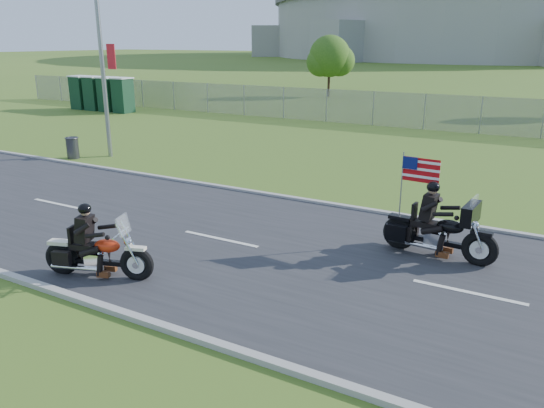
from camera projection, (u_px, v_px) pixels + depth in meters
The scene contains 15 objects.
ground at pixel (291, 256), 12.45m from camera, with size 420.00×420.00×0.00m, color #3C5B1C.
road at pixel (291, 255), 12.44m from camera, with size 120.00×8.00×0.04m, color #28282B.
curb_north at pixel (354, 208), 15.80m from camera, with size 120.00×0.18×0.12m, color #9E9B93.
curb_south at pixel (181, 333), 9.07m from camera, with size 120.00×0.18×0.12m, color #9E9B93.
fence at pixel (373, 108), 31.12m from camera, with size 60.00×0.03×2.00m, color gray.
stadium at pixel (495, 2), 158.49m from camera, with size 140.40×140.40×29.20m.
streetlight at pixel (103, 20), 21.59m from camera, with size 0.90×2.46×10.00m.
porta_toilet_a at pixel (123, 96), 36.59m from camera, with size 1.10×1.10×2.30m, color #10341C.
porta_toilet_b at pixel (108, 95), 37.25m from camera, with size 1.10×1.10×2.30m, color #10341C.
porta_toilet_c at pixel (94, 94), 37.91m from camera, with size 1.10×1.10×2.30m, color #10341C.
porta_toilet_d at pixel (80, 93), 38.57m from camera, with size 1.10×1.10×2.30m, color #10341C.
tree_fence_mid at pixel (330, 58), 46.32m from camera, with size 3.96×3.69×5.30m.
motorcycle_lead at pixel (97, 255), 11.15m from camera, with size 2.38×1.12×1.66m.
motorcycle_follow at pixel (438, 232), 12.18m from camera, with size 2.68×0.89×2.24m.
trash_can at pixel (73, 148), 22.55m from camera, with size 0.51×0.51×0.88m, color #3F3E44.
Camera 1 is at (5.30, -10.24, 4.85)m, focal length 35.00 mm.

